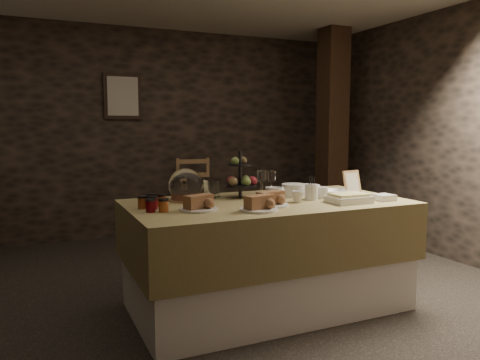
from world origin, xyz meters
name	(u,v)px	position (x,y,z in m)	size (l,w,h in m)	color
ground_plane	(204,301)	(0.00, 0.00, 0.00)	(5.50, 5.00, 0.01)	black
room_shell	(202,104)	(0.00, 0.00, 1.56)	(5.52, 5.02, 2.60)	black
buffet_table	(268,247)	(0.41, -0.31, 0.48)	(2.09, 1.11, 0.83)	silver
chair	(195,202)	(0.66, 2.15, 0.43)	(0.49, 0.47, 0.76)	olive
timber_column	(332,133)	(2.30, 1.56, 1.30)	(0.30, 0.30, 2.60)	black
framed_picture	(123,96)	(-0.15, 2.47, 1.75)	(0.45, 0.04, 0.55)	black
plate_stack_a	(293,190)	(0.72, -0.17, 0.88)	(0.19, 0.19, 0.10)	silver
plate_stack_b	(308,190)	(0.86, -0.17, 0.87)	(0.20, 0.20, 0.09)	silver
cutlery_holder	(312,192)	(0.75, -0.38, 0.89)	(0.10, 0.10, 0.12)	silver
cup_a	(276,194)	(0.48, -0.31, 0.88)	(0.13, 0.13, 0.10)	silver
cup_b	(298,197)	(0.59, -0.45, 0.87)	(0.09, 0.09, 0.09)	silver
mug_c	(271,193)	(0.48, -0.23, 0.88)	(0.09, 0.09, 0.10)	silver
mug_d	(323,193)	(0.87, -0.36, 0.87)	(0.08, 0.08, 0.09)	silver
bowl	(334,193)	(1.00, -0.32, 0.86)	(0.22, 0.22, 0.06)	silver
cake_dome	(186,187)	(-0.15, -0.03, 0.93)	(0.26, 0.26, 0.26)	olive
fruit_stand	(241,180)	(0.30, -0.07, 0.97)	(0.26, 0.26, 0.37)	black
bread_platter_left	(199,204)	(-0.19, -0.45, 0.87)	(0.26, 0.26, 0.11)	silver
bread_platter_center	(259,205)	(0.18, -0.63, 0.87)	(0.26, 0.26, 0.11)	silver
bread_platter_right	(271,200)	(0.33, -0.50, 0.87)	(0.26, 0.26, 0.11)	silver
jam_jars	(154,204)	(-0.46, -0.28, 0.87)	(0.20, 0.32, 0.07)	#60050E
tart_dish	(349,198)	(0.93, -0.61, 0.86)	(0.30, 0.22, 0.07)	silver
square_dish	(384,197)	(1.24, -0.63, 0.85)	(0.14, 0.14, 0.04)	silver
menu_frame	(352,184)	(1.21, -0.28, 0.92)	(0.17, 0.02, 0.22)	olive
storage_jar_a	(210,188)	(0.06, 0.02, 0.91)	(0.10, 0.10, 0.16)	white
storage_jar_b	(214,188)	(0.12, 0.06, 0.90)	(0.09, 0.09, 0.14)	white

